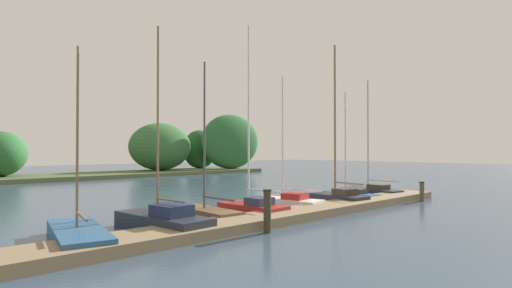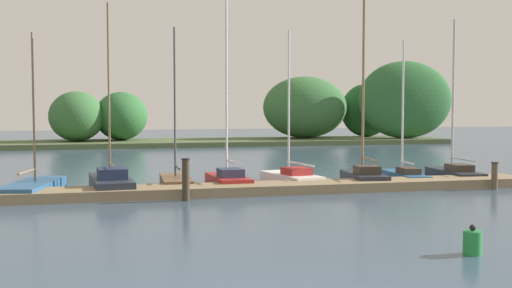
{
  "view_description": "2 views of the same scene",
  "coord_description": "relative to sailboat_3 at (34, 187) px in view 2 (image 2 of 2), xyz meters",
  "views": [
    {
      "loc": [
        -9.26,
        3.05,
        2.74
      ],
      "look_at": [
        2.4,
        15.14,
        2.99
      ],
      "focal_mm": 28.33,
      "sensor_mm": 36.0,
      "label": 1
    },
    {
      "loc": [
        -2.47,
        -8.4,
        3.15
      ],
      "look_at": [
        3.73,
        16.4,
        1.64
      ],
      "focal_mm": 43.8,
      "sensor_mm": 36.0,
      "label": 2
    }
  ],
  "objects": [
    {
      "name": "mooring_piling_2",
      "position": [
        17.0,
        -2.72,
        0.26
      ],
      "size": [
        0.28,
        0.28,
        1.05
      ],
      "color": "brown",
      "rests_on": "ground"
    },
    {
      "name": "sailboat_4",
      "position": [
        2.68,
        -0.12,
        0.11
      ],
      "size": [
        1.64,
        4.26,
        6.97
      ],
      "rotation": [
        0.0,
        0.0,
        1.65
      ],
      "color": "#232833",
      "rests_on": "ground"
    },
    {
      "name": "sailboat_7",
      "position": [
        9.86,
        0.68,
        0.05
      ],
      "size": [
        1.88,
        3.72,
        6.28
      ],
      "rotation": [
        0.0,
        0.0,
        1.77
      ],
      "color": "white",
      "rests_on": "ground"
    },
    {
      "name": "sailboat_5",
      "position": [
        5.17,
        0.7,
        0.02
      ],
      "size": [
        1.23,
        3.53,
        6.25
      ],
      "rotation": [
        0.0,
        0.0,
        1.53
      ],
      "color": "brown",
      "rests_on": "ground"
    },
    {
      "name": "sailboat_9",
      "position": [
        14.82,
        0.48,
        0.04
      ],
      "size": [
        1.26,
        3.79,
        5.98
      ],
      "rotation": [
        0.0,
        0.0,
        1.48
      ],
      "color": "#285684",
      "rests_on": "ground"
    },
    {
      "name": "channel_buoy_0",
      "position": [
        10.03,
        -11.93,
        -0.0
      ],
      "size": [
        0.39,
        0.39,
        0.65
      ],
      "color": "#23843D",
      "rests_on": "ground"
    },
    {
      "name": "sailboat_8",
      "position": [
        12.63,
        -0.32,
        0.17
      ],
      "size": [
        1.51,
        3.28,
        8.08
      ],
      "rotation": [
        0.0,
        0.0,
        1.46
      ],
      "color": "#232833",
      "rests_on": "ground"
    },
    {
      "name": "dock_pier",
      "position": [
        4.82,
        -1.56,
        -0.1
      ],
      "size": [
        28.02,
        1.8,
        0.35
      ],
      "color": "#847051",
      "rests_on": "ground"
    },
    {
      "name": "sailboat_6",
      "position": [
        7.14,
        0.18,
        0.11
      ],
      "size": [
        1.34,
        3.38,
        8.03
      ],
      "rotation": [
        0.0,
        0.0,
        1.61
      ],
      "color": "maroon",
      "rests_on": "ground"
    },
    {
      "name": "sailboat_10",
      "position": [
        17.19,
        0.46,
        0.08
      ],
      "size": [
        1.5,
        3.86,
        6.93
      ],
      "rotation": [
        0.0,
        0.0,
        1.48
      ],
      "color": "#232833",
      "rests_on": "ground"
    },
    {
      "name": "sailboat_3",
      "position": [
        0.0,
        0.0,
        0.0
      ],
      "size": [
        2.15,
        4.52,
        5.82
      ],
      "rotation": [
        0.0,
        0.0,
        1.36
      ],
      "color": "#285684",
      "rests_on": "ground"
    },
    {
      "name": "mooring_piling_1",
      "position": [
        5.12,
        -2.76,
        0.45
      ],
      "size": [
        0.29,
        0.29,
        1.43
      ],
      "color": "#3D3323",
      "rests_on": "ground"
    },
    {
      "name": "far_shore",
      "position": [
        12.57,
        28.31,
        2.21
      ],
      "size": [
        54.91,
        8.0,
        7.19
      ],
      "color": "#4C5B38",
      "rests_on": "ground"
    }
  ]
}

